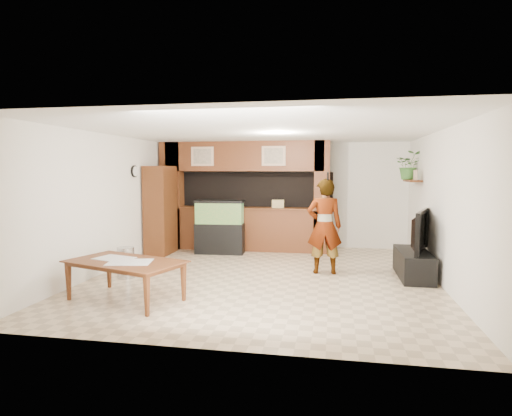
% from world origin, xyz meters
% --- Properties ---
extents(floor, '(6.50, 6.50, 0.00)m').
position_xyz_m(floor, '(0.00, 0.00, 0.00)').
color(floor, '#C6AC89').
rests_on(floor, ground).
extents(ceiling, '(6.50, 6.50, 0.00)m').
position_xyz_m(ceiling, '(0.00, 0.00, 2.60)').
color(ceiling, white).
rests_on(ceiling, wall_back).
extents(wall_back, '(6.00, 0.00, 6.00)m').
position_xyz_m(wall_back, '(0.00, 3.25, 1.30)').
color(wall_back, silver).
rests_on(wall_back, floor).
extents(wall_left, '(0.00, 6.50, 6.50)m').
position_xyz_m(wall_left, '(-3.00, 0.00, 1.30)').
color(wall_left, silver).
rests_on(wall_left, floor).
extents(wall_right, '(0.00, 6.50, 6.50)m').
position_xyz_m(wall_right, '(3.00, 0.00, 1.30)').
color(wall_right, silver).
rests_on(wall_right, floor).
extents(partition, '(4.20, 0.99, 2.60)m').
position_xyz_m(partition, '(-0.95, 2.64, 1.31)').
color(partition, brown).
rests_on(partition, floor).
extents(wall_clock, '(0.05, 0.25, 0.25)m').
position_xyz_m(wall_clock, '(-2.97, 1.00, 1.90)').
color(wall_clock, black).
rests_on(wall_clock, wall_left).
extents(wall_shelf, '(0.25, 0.90, 0.04)m').
position_xyz_m(wall_shelf, '(2.85, 1.95, 1.70)').
color(wall_shelf, '#5D2D16').
rests_on(wall_shelf, wall_right).
extents(pantry_cabinet, '(0.50, 0.83, 2.02)m').
position_xyz_m(pantry_cabinet, '(-2.70, 1.71, 1.01)').
color(pantry_cabinet, '#5D2D16').
rests_on(pantry_cabinet, floor).
extents(trash_can, '(0.30, 0.30, 0.55)m').
position_xyz_m(trash_can, '(-2.42, -0.54, 0.28)').
color(trash_can, '#B2B2B7').
rests_on(trash_can, floor).
extents(aquarium, '(1.12, 0.42, 1.24)m').
position_xyz_m(aquarium, '(-1.36, 1.95, 0.60)').
color(aquarium, black).
rests_on(aquarium, floor).
extents(tv_stand, '(0.52, 1.42, 0.47)m').
position_xyz_m(tv_stand, '(2.65, 0.44, 0.24)').
color(tv_stand, black).
rests_on(tv_stand, floor).
extents(television, '(0.56, 1.27, 0.74)m').
position_xyz_m(television, '(2.65, 0.44, 0.84)').
color(television, black).
rests_on(television, tv_stand).
extents(photo_frame, '(0.05, 0.16, 0.21)m').
position_xyz_m(photo_frame, '(2.85, 1.63, 1.82)').
color(photo_frame, tan).
rests_on(photo_frame, wall_shelf).
extents(potted_plant, '(0.58, 0.51, 0.62)m').
position_xyz_m(potted_plant, '(2.82, 2.23, 2.03)').
color(potted_plant, '#376E2C').
rests_on(potted_plant, wall_shelf).
extents(person, '(0.69, 0.49, 1.77)m').
position_xyz_m(person, '(1.06, 0.45, 0.88)').
color(person, '#927D50').
rests_on(person, floor).
extents(microphone, '(0.04, 0.10, 0.16)m').
position_xyz_m(microphone, '(1.11, 0.29, 1.81)').
color(microphone, black).
rests_on(microphone, person).
extents(dining_table, '(1.90, 1.42, 0.60)m').
position_xyz_m(dining_table, '(-1.78, -1.82, 0.30)').
color(dining_table, '#5D2D16').
rests_on(dining_table, floor).
extents(newspaper_a, '(0.69, 0.56, 0.01)m').
position_xyz_m(newspaper_a, '(-1.65, -1.89, 0.60)').
color(newspaper_a, silver).
rests_on(newspaper_a, dining_table).
extents(newspaper_b, '(0.64, 0.54, 0.01)m').
position_xyz_m(newspaper_b, '(-2.02, -1.67, 0.60)').
color(newspaper_b, silver).
rests_on(newspaper_b, dining_table).
extents(counter_box, '(0.30, 0.22, 0.19)m').
position_xyz_m(counter_box, '(-0.07, 2.45, 1.13)').
color(counter_box, tan).
rests_on(counter_box, partition).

